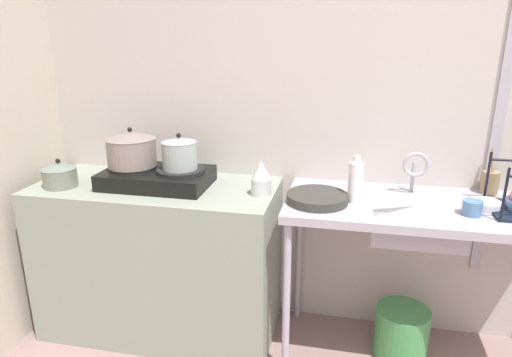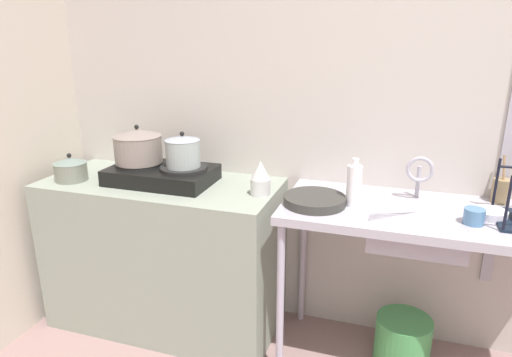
% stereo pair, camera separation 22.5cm
% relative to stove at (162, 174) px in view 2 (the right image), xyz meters
% --- Properties ---
extents(wall_back, '(5.28, 0.10, 2.73)m').
position_rel_stove_xyz_m(wall_back, '(1.51, 0.34, 0.46)').
color(wall_back, beige).
rests_on(wall_back, ground).
extents(counter_concrete, '(1.28, 0.57, 0.86)m').
position_rel_stove_xyz_m(counter_concrete, '(-0.01, 0.00, -0.48)').
color(counter_concrete, gray).
rests_on(counter_concrete, ground).
extents(counter_sink, '(1.35, 0.57, 0.86)m').
position_rel_stove_xyz_m(counter_sink, '(1.36, 0.00, -0.12)').
color(counter_sink, '#A9A5B3').
rests_on(counter_sink, ground).
extents(stove, '(0.55, 0.34, 0.10)m').
position_rel_stove_xyz_m(stove, '(0.00, 0.00, 0.00)').
color(stove, black).
rests_on(stove, counter_concrete).
extents(pot_on_left_burner, '(0.26, 0.26, 0.20)m').
position_rel_stove_xyz_m(pot_on_left_burner, '(-0.13, 0.00, 0.14)').
color(pot_on_left_burner, gray).
rests_on(pot_on_left_burner, stove).
extents(pot_on_right_burner, '(0.18, 0.18, 0.19)m').
position_rel_stove_xyz_m(pot_on_right_burner, '(0.13, 0.00, 0.13)').
color(pot_on_right_burner, '#949F9D').
rests_on(pot_on_right_burner, stove).
extents(pot_beside_stove, '(0.18, 0.18, 0.15)m').
position_rel_stove_xyz_m(pot_beside_stove, '(-0.49, -0.12, 0.02)').
color(pot_beside_stove, slate).
rests_on(pot_beside_stove, counter_concrete).
extents(percolator, '(0.10, 0.10, 0.17)m').
position_rel_stove_xyz_m(percolator, '(0.56, -0.02, 0.04)').
color(percolator, silver).
rests_on(percolator, counter_concrete).
extents(sink_basin, '(0.41, 0.36, 0.15)m').
position_rel_stove_xyz_m(sink_basin, '(1.30, -0.02, -0.12)').
color(sink_basin, '#A9A5B3').
rests_on(sink_basin, counter_sink).
extents(faucet, '(0.13, 0.07, 0.22)m').
position_rel_stove_xyz_m(faucet, '(1.30, 0.14, 0.09)').
color(faucet, '#A9A5B3').
rests_on(faucet, counter_sink).
extents(frying_pan, '(0.29, 0.29, 0.04)m').
position_rel_stove_xyz_m(frying_pan, '(0.84, -0.08, -0.03)').
color(frying_pan, '#32322E').
rests_on(frying_pan, counter_sink).
extents(cup_by_rack, '(0.09, 0.09, 0.07)m').
position_rel_stove_xyz_m(cup_by_rack, '(1.52, -0.09, -0.01)').
color(cup_by_rack, teal).
rests_on(cup_by_rack, counter_sink).
extents(small_bowl_on_drainboard, '(0.14, 0.14, 0.04)m').
position_rel_stove_xyz_m(small_bowl_on_drainboard, '(1.60, 0.00, -0.03)').
color(small_bowl_on_drainboard, white).
rests_on(small_bowl_on_drainboard, counter_sink).
extents(bottle_by_sink, '(0.07, 0.07, 0.23)m').
position_rel_stove_xyz_m(bottle_by_sink, '(1.01, -0.04, 0.05)').
color(bottle_by_sink, white).
rests_on(bottle_by_sink, counter_sink).
extents(utensil_jar, '(0.08, 0.08, 0.22)m').
position_rel_stove_xyz_m(utensil_jar, '(1.67, 0.22, 0.01)').
color(utensil_jar, '#8E7652').
rests_on(utensil_jar, counter_sink).
extents(bucket_on_floor, '(0.27, 0.27, 0.27)m').
position_rel_stove_xyz_m(bucket_on_floor, '(1.30, 0.02, -0.77)').
color(bucket_on_floor, '#40904C').
rests_on(bucket_on_floor, ground).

